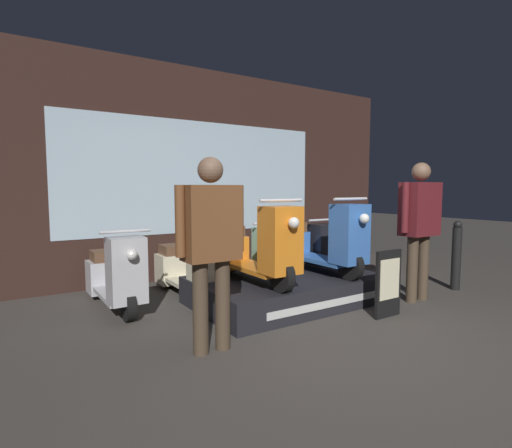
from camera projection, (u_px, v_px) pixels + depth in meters
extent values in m
plane|color=#423D38|center=(357.00, 342.00, 3.58)|extent=(30.00, 30.00, 0.00)
cube|color=#331E19|center=(198.00, 174.00, 6.21)|extent=(7.66, 0.08, 3.20)
cube|color=silver|center=(200.00, 177.00, 6.17)|extent=(4.21, 0.01, 1.70)
cube|color=black|center=(286.00, 289.00, 4.83)|extent=(2.19, 1.39, 0.32)
cube|color=silver|center=(326.00, 305.00, 4.25)|extent=(1.54, 0.01, 0.08)
cylinder|color=black|center=(282.00, 276.00, 4.06)|extent=(0.09, 0.35, 0.35)
cylinder|color=black|center=(228.00, 259.00, 5.01)|extent=(0.09, 0.35, 0.35)
cube|color=orange|center=(252.00, 267.00, 4.53)|extent=(0.34, 1.03, 0.05)
cube|color=orange|center=(280.00, 240.00, 4.05)|extent=(0.36, 0.31, 0.69)
cube|color=orange|center=(229.00, 252.00, 4.98)|extent=(0.38, 0.37, 0.40)
cube|color=brown|center=(229.00, 231.00, 4.95)|extent=(0.27, 0.33, 0.13)
cylinder|color=silver|center=(281.00, 200.00, 4.00)|extent=(0.51, 0.03, 0.03)
sphere|color=white|center=(294.00, 223.00, 3.85)|extent=(0.11, 0.11, 0.11)
cylinder|color=black|center=(350.00, 265.00, 4.59)|extent=(0.09, 0.35, 0.35)
cylinder|color=black|center=(290.00, 252.00, 5.54)|extent=(0.09, 0.35, 0.35)
cube|color=#386BBC|center=(317.00, 259.00, 5.07)|extent=(0.34, 1.03, 0.05)
cube|color=#386BBC|center=(349.00, 234.00, 4.58)|extent=(0.36, 0.31, 0.69)
cube|color=#386BBC|center=(291.00, 246.00, 5.51)|extent=(0.38, 0.37, 0.40)
cube|color=brown|center=(292.00, 227.00, 5.48)|extent=(0.27, 0.33, 0.13)
cylinder|color=silver|center=(351.00, 199.00, 4.54)|extent=(0.51, 0.03, 0.03)
sphere|color=white|center=(364.00, 219.00, 4.38)|extent=(0.11, 0.11, 0.11)
cylinder|color=black|center=(128.00, 305.00, 4.14)|extent=(0.09, 0.35, 0.35)
cylinder|color=black|center=(104.00, 283.00, 5.09)|extent=(0.09, 0.35, 0.35)
cube|color=#BCBCC1|center=(115.00, 293.00, 4.61)|extent=(0.34, 1.03, 0.05)
cube|color=#BCBCC1|center=(126.00, 270.00, 4.13)|extent=(0.36, 0.31, 0.69)
cube|color=#BCBCC1|center=(104.00, 276.00, 5.06)|extent=(0.38, 0.37, 0.40)
cube|color=brown|center=(103.00, 256.00, 5.03)|extent=(0.27, 0.33, 0.13)
cylinder|color=silver|center=(126.00, 231.00, 4.09)|extent=(0.51, 0.03, 0.03)
sphere|color=white|center=(132.00, 254.00, 3.93)|extent=(0.11, 0.11, 0.11)
cylinder|color=black|center=(207.00, 292.00, 4.63)|extent=(0.09, 0.35, 0.35)
cylinder|color=black|center=(171.00, 275.00, 5.58)|extent=(0.09, 0.35, 0.35)
cube|color=beige|center=(188.00, 283.00, 5.11)|extent=(0.34, 1.03, 0.05)
cube|color=beige|center=(206.00, 261.00, 4.62)|extent=(0.36, 0.31, 0.69)
cube|color=beige|center=(172.00, 268.00, 5.55)|extent=(0.38, 0.37, 0.40)
cube|color=brown|center=(172.00, 250.00, 5.52)|extent=(0.27, 0.33, 0.13)
cylinder|color=silver|center=(206.00, 227.00, 4.58)|extent=(0.51, 0.03, 0.03)
sphere|color=white|center=(214.00, 247.00, 4.42)|extent=(0.11, 0.11, 0.11)
cylinder|color=black|center=(271.00, 282.00, 5.12)|extent=(0.09, 0.35, 0.35)
cylinder|color=black|center=(228.00, 268.00, 6.07)|extent=(0.09, 0.35, 0.35)
cube|color=#8EC6AD|center=(248.00, 275.00, 5.60)|extent=(0.34, 1.03, 0.05)
cube|color=#8EC6AD|center=(270.00, 254.00, 5.11)|extent=(0.36, 0.31, 0.69)
cube|color=#8EC6AD|center=(229.00, 262.00, 6.04)|extent=(0.38, 0.37, 0.40)
cube|color=brown|center=(229.00, 245.00, 6.01)|extent=(0.27, 0.33, 0.13)
cylinder|color=silver|center=(270.00, 223.00, 5.07)|extent=(0.51, 0.03, 0.03)
sphere|color=white|center=(280.00, 241.00, 4.91)|extent=(0.11, 0.11, 0.11)
cylinder|color=black|center=(324.00, 274.00, 5.61)|extent=(0.09, 0.35, 0.35)
cylinder|color=black|center=(276.00, 262.00, 6.56)|extent=(0.09, 0.35, 0.35)
cube|color=black|center=(298.00, 268.00, 6.09)|extent=(0.34, 1.03, 0.05)
cube|color=black|center=(323.00, 248.00, 5.60)|extent=(0.36, 0.31, 0.69)
cube|color=black|center=(277.00, 256.00, 6.53)|extent=(0.38, 0.37, 0.40)
cube|color=brown|center=(278.00, 240.00, 6.50)|extent=(0.27, 0.33, 0.13)
cylinder|color=silver|center=(324.00, 220.00, 5.56)|extent=(0.51, 0.03, 0.03)
sphere|color=white|center=(334.00, 236.00, 5.41)|extent=(0.11, 0.11, 0.11)
cylinder|color=#473828|center=(200.00, 308.00, 3.30)|extent=(0.13, 0.13, 0.78)
cylinder|color=#473828|center=(223.00, 304.00, 3.41)|extent=(0.13, 0.13, 0.78)
cube|color=brown|center=(211.00, 223.00, 3.29)|extent=(0.46, 0.26, 0.62)
cylinder|color=brown|center=(180.00, 221.00, 3.14)|extent=(0.08, 0.08, 0.57)
cylinder|color=brown|center=(239.00, 218.00, 3.44)|extent=(0.08, 0.08, 0.57)
sphere|color=brown|center=(210.00, 170.00, 3.25)|extent=(0.21, 0.21, 0.21)
cylinder|color=#473828|center=(412.00, 269.00, 4.82)|extent=(0.13, 0.13, 0.81)
cylinder|color=#473828|center=(423.00, 267.00, 4.93)|extent=(0.13, 0.13, 0.81)
cube|color=#5B191E|center=(420.00, 209.00, 4.81)|extent=(0.48, 0.27, 0.64)
cylinder|color=#5B191E|center=(405.00, 207.00, 4.65)|extent=(0.08, 0.08, 0.59)
cylinder|color=#5B191E|center=(434.00, 206.00, 4.96)|extent=(0.08, 0.08, 0.59)
sphere|color=brown|center=(421.00, 172.00, 4.77)|extent=(0.22, 0.22, 0.22)
cube|color=black|center=(388.00, 284.00, 4.26)|extent=(0.37, 0.04, 0.72)
cube|color=beige|center=(390.00, 279.00, 4.24)|extent=(0.30, 0.01, 0.43)
cylinder|color=black|center=(456.00, 259.00, 5.41)|extent=(0.12, 0.12, 0.85)
sphere|color=black|center=(458.00, 225.00, 5.37)|extent=(0.11, 0.11, 0.11)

